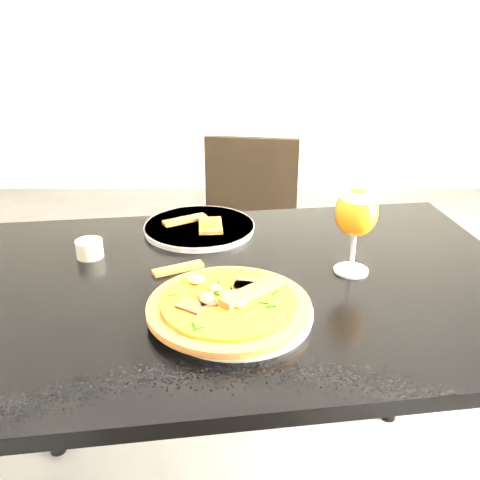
{
  "coord_description": "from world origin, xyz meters",
  "views": [
    {
      "loc": [
        -0.02,
        -0.82,
        1.29
      ],
      "look_at": [
        -0.02,
        0.2,
        0.83
      ],
      "focal_mm": 40.0,
      "sensor_mm": 36.0,
      "label": 1
    }
  ],
  "objects_px": {
    "dining_table": "(245,316)",
    "chair_far": "(247,239)",
    "beer_glass": "(356,213)",
    "pizza": "(229,304)"
  },
  "relations": [
    {
      "from": "dining_table",
      "to": "chair_far",
      "type": "xyz_separation_m",
      "value": [
        0.02,
        0.88,
        -0.21
      ]
    },
    {
      "from": "dining_table",
      "to": "chair_far",
      "type": "relative_size",
      "value": 1.58
    },
    {
      "from": "chair_far",
      "to": "dining_table",
      "type": "bearing_deg",
      "value": -82.82
    },
    {
      "from": "chair_far",
      "to": "beer_glass",
      "type": "height_order",
      "value": "beer_glass"
    },
    {
      "from": "dining_table",
      "to": "chair_far",
      "type": "height_order",
      "value": "chair_far"
    },
    {
      "from": "pizza",
      "to": "beer_glass",
      "type": "bearing_deg",
      "value": 34.54
    },
    {
      "from": "pizza",
      "to": "beer_glass",
      "type": "relative_size",
      "value": 1.62
    },
    {
      "from": "pizza",
      "to": "chair_far",
      "type": "bearing_deg",
      "value": 87.2
    },
    {
      "from": "dining_table",
      "to": "pizza",
      "type": "distance_m",
      "value": 0.19
    },
    {
      "from": "chair_far",
      "to": "beer_glass",
      "type": "relative_size",
      "value": 4.34
    }
  ]
}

